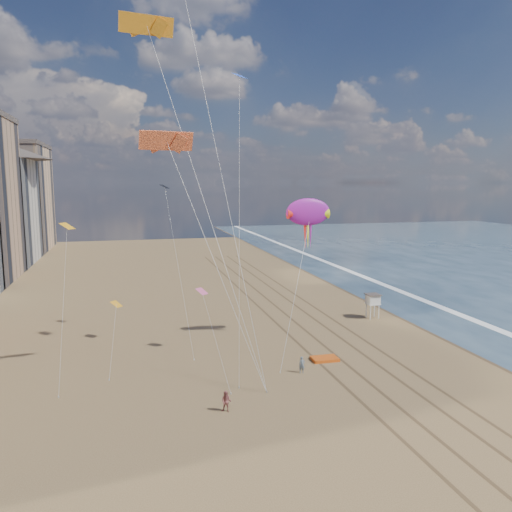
{
  "coord_description": "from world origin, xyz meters",
  "views": [
    {
      "loc": [
        -18.54,
        -23.85,
        17.07
      ],
      "look_at": [
        -5.6,
        26.0,
        9.5
      ],
      "focal_mm": 35.0,
      "sensor_mm": 36.0,
      "label": 1
    }
  ],
  "objects": [
    {
      "name": "ground",
      "position": [
        0.0,
        0.0,
        0.0
      ],
      "size": [
        260.0,
        260.0,
        0.0
      ],
      "primitive_type": "plane",
      "color": "brown",
      "rests_on": "ground"
    },
    {
      "name": "wet_sand",
      "position": [
        19.0,
        40.0,
        0.0
      ],
      "size": [
        260.0,
        260.0,
        0.0
      ],
      "primitive_type": "plane",
      "color": "#42301E",
      "rests_on": "ground"
    },
    {
      "name": "parafoils",
      "position": [
        -14.65,
        23.13,
        30.76
      ],
      "size": [
        8.41,
        10.48,
        16.88
      ],
      "color": "black",
      "rests_on": "ground"
    },
    {
      "name": "foam",
      "position": [
        23.2,
        40.0,
        0.0
      ],
      "size": [
        260.0,
        260.0,
        0.0
      ],
      "primitive_type": "plane",
      "color": "white",
      "rests_on": "ground"
    },
    {
      "name": "kite_flyer_b",
      "position": [
        -11.8,
        10.99,
        0.81
      ],
      "size": [
        0.99,
        0.91,
        1.63
      ],
      "primitive_type": "imported",
      "rotation": [
        0.0,
        0.0,
        -0.47
      ],
      "color": "#944E4B",
      "rests_on": "ground"
    },
    {
      "name": "kite_flyer_a",
      "position": [
        -3.67,
        16.9,
        0.75
      ],
      "size": [
        0.58,
        0.4,
        1.51
      ],
      "primitive_type": "imported",
      "rotation": [
        0.0,
        0.0,
        -0.08
      ],
      "color": "slate",
      "rests_on": "ground"
    },
    {
      "name": "small_kites",
      "position": [
        -15.51,
        26.64,
        14.06
      ],
      "size": [
        17.54,
        11.56,
        23.27
      ],
      "color": "black",
      "rests_on": "ground"
    },
    {
      "name": "tracks",
      "position": [
        2.55,
        30.0,
        0.01
      ],
      "size": [
        7.68,
        120.0,
        0.01
      ],
      "color": "brown",
      "rests_on": "ground"
    },
    {
      "name": "lifeguard_stand",
      "position": [
        11.32,
        32.15,
        2.41
      ],
      "size": [
        1.73,
        1.73,
        3.13
      ],
      "color": "silver",
      "rests_on": "ground"
    },
    {
      "name": "show_kite",
      "position": [
        0.18,
        26.16,
        13.96
      ],
      "size": [
        5.23,
        4.94,
        17.27
      ],
      "color": "purple",
      "rests_on": "ground"
    },
    {
      "name": "grounded_kite",
      "position": [
        -0.41,
        19.41,
        0.14
      ],
      "size": [
        2.55,
        1.64,
        0.29
      ],
      "primitive_type": "cube",
      "rotation": [
        0.0,
        0.0,
        -0.01
      ],
      "color": "#E45713",
      "rests_on": "ground"
    }
  ]
}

